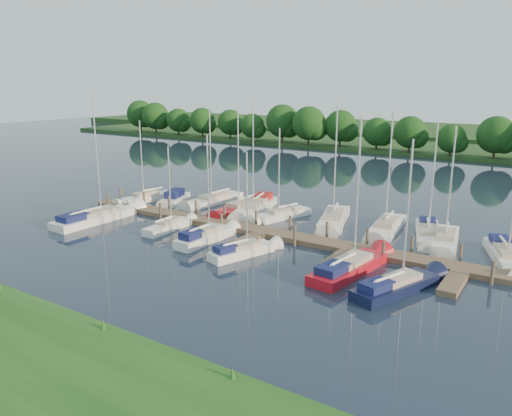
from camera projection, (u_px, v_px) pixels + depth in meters
The scene contains 23 objects.
ground at pixel (207, 262), 36.14m from camera, with size 260.00×260.00×0.00m, color #1A2534.
dock at pixel (260, 234), 42.04m from camera, with size 40.00×6.00×0.40m.
mooring_pilings at pixel (267, 226), 42.85m from camera, with size 38.24×2.84×2.00m.
far_shore at pixel (446, 147), 97.14m from camera, with size 180.00×30.00×0.60m, color #22431A.
distant_hill at pixel (471, 134), 117.40m from camera, with size 220.00×40.00×1.40m, color #2B4D21.
treeline at pixel (421, 131), 86.84m from camera, with size 146.39×9.72×8.31m.
sailboat_n_0 at pixel (146, 199), 54.17m from camera, with size 2.78×7.14×9.15m.
motorboat at pixel (174, 199), 53.68m from camera, with size 3.14×5.75×1.67m.
sailboat_n_2 at pixel (213, 201), 53.41m from camera, with size 2.60×8.25×10.35m.
sailboat_n_3 at pixel (240, 210), 49.74m from camera, with size 2.03×8.26×10.63m.
sailboat_n_4 at pixel (255, 209), 49.85m from camera, with size 3.88×9.12×11.55m.
sailboat_n_5 at pixel (280, 216), 47.50m from camera, with size 3.45×6.94×8.92m.
sailboat_n_6 at pixel (333, 221), 45.63m from camera, with size 4.26×9.04×11.46m.
sailboat_n_7 at pixel (386, 229), 43.28m from camera, with size 2.74×8.51×10.72m.
sailboat_n_8 at pixel (428, 234), 41.69m from camera, with size 3.71×8.00×10.02m.
sailboat_n_9 at pixel (445, 242), 39.81m from camera, with size 2.85×7.74×9.83m.
sailboat_n_10 at pixel (506, 257), 36.31m from camera, with size 3.98×7.83×9.98m.
sailboat_s_0 at pixel (98, 218), 46.63m from camera, with size 2.49×9.68×12.21m.
sailboat_s_1 at pixel (170, 227), 43.92m from camera, with size 1.44×5.87×7.69m.
sailboat_s_2 at pixel (206, 237), 40.64m from camera, with size 1.78×6.90×9.11m.
sailboat_s_3 at pixel (243, 252), 37.36m from camera, with size 3.10×6.24×8.15m.
sailboat_s_4 at pixel (351, 268), 34.12m from camera, with size 3.04×8.77×11.01m.
sailboat_s_5 at pixel (398, 286), 31.03m from camera, with size 4.01×7.64×9.81m.
Camera 1 is at (21.46, -26.67, 12.72)m, focal length 35.00 mm.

